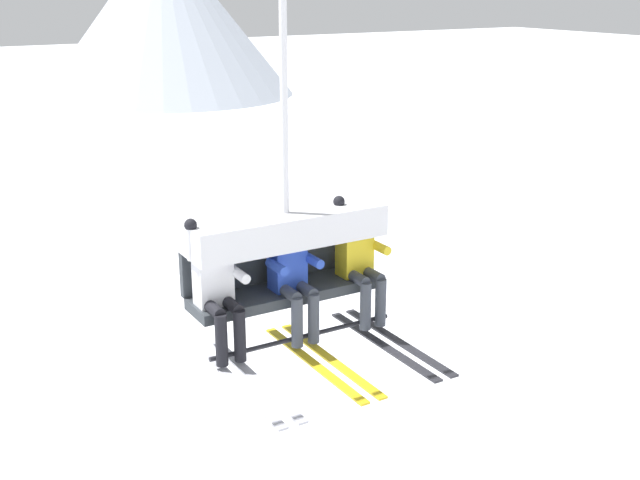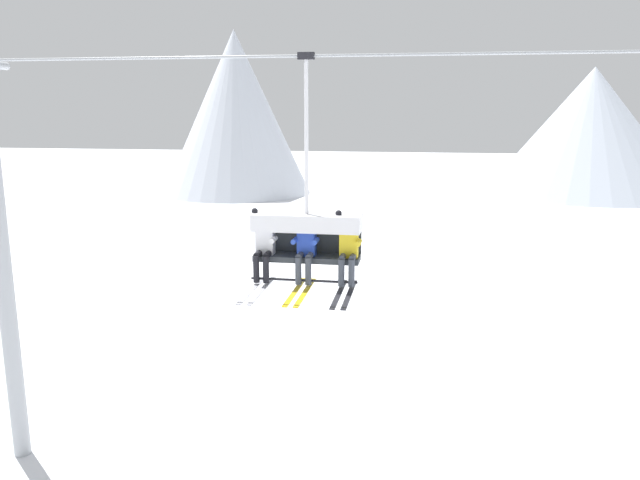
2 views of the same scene
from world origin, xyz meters
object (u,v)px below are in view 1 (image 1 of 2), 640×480
object	(u,v)px
skier_blue	(294,277)
skier_yellow	(361,261)
skier_white	(218,289)
chairlift_chair	(282,236)

from	to	relation	value
skier_blue	skier_yellow	world-z (taller)	skier_yellow
skier_blue	skier_white	bearing A→B (deg)	179.49
skier_white	skier_blue	xyz separation A→B (m)	(0.76, -0.01, -0.02)
skier_blue	skier_yellow	size ratio (longest dim) A/B	1.00
chairlift_chair	skier_blue	size ratio (longest dim) A/B	2.29
skier_white	chairlift_chair	bearing A→B (deg)	15.67
skier_white	skier_blue	size ratio (longest dim) A/B	1.00
skier_yellow	skier_blue	bearing A→B (deg)	-179.48
skier_white	skier_yellow	distance (m)	1.51
skier_white	skier_yellow	bearing A→B (deg)	0.00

